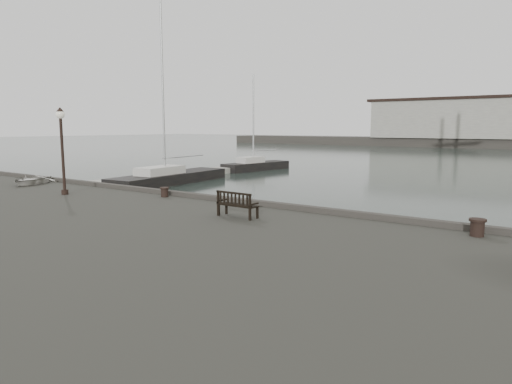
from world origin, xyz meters
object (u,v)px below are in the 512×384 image
bollard_right (477,228)px  lamp_post (62,139)px  yacht_d (256,168)px  bench (237,209)px  dinghy (31,180)px  yacht_c (170,180)px  bollard_left (165,192)px

bollard_right → lamp_post: 15.81m
lamp_post → yacht_d: 28.90m
bench → dinghy: 13.41m
dinghy → yacht_c: 13.91m
bollard_right → yacht_d: 35.42m
bench → bollard_left: size_ratio=3.55×
yacht_d → yacht_c: bearing=-77.2°
bollard_right → dinghy: 20.05m
bollard_left → lamp_post: 4.88m
bollard_left → yacht_c: 17.48m
bench → yacht_c: bearing=142.8°
bollard_left → lamp_post: lamp_post is taller
bollard_left → bollard_right: 11.62m
bench → yacht_d: 32.44m
bench → bollard_right: size_ratio=3.04×
bench → lamp_post: (-8.92, -0.29, 2.07)m
bollard_right → dinghy: bearing=-177.5°
bench → dinghy: bench is taller
bollard_left → yacht_d: 28.46m
bollard_right → yacht_c: bearing=152.7°
bollard_right → yacht_c: size_ratio=0.03×
yacht_d → bollard_left: bearing=-53.3°
bollard_left → lamp_post: bearing=-153.6°
lamp_post → yacht_c: bearing=120.5°
yacht_c → dinghy: bearing=-77.7°
bollard_left → bench: bearing=-18.4°
bench → dinghy: bearing=178.7°
bollard_right → bollard_left: bearing=179.6°
bollard_right → yacht_d: (-24.76, 25.28, -1.56)m
bollard_left → lamp_post: size_ratio=0.11×
bench → lamp_post: 9.16m
bollard_left → dinghy: dinghy is taller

